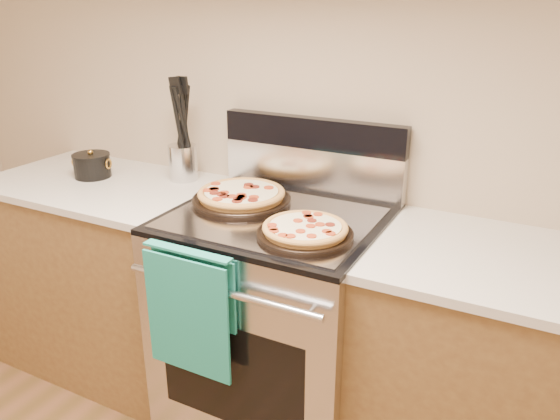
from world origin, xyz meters
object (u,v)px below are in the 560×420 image
at_px(range_body, 276,327).
at_px(utensil_crock, 183,162).
at_px(saucepan, 92,166).
at_px(pepperoni_pizza_front, 305,230).
at_px(pepperoni_pizza_back, 241,196).

bearing_deg(range_body, utensil_crock, 159.09).
height_order(range_body, utensil_crock, utensil_crock).
bearing_deg(range_body, saucepan, 176.28).
bearing_deg(pepperoni_pizza_front, range_body, 143.46).
distance_m(pepperoni_pizza_back, saucepan, 0.78).
xyz_separation_m(range_body, saucepan, (-0.96, 0.06, 0.51)).
bearing_deg(range_body, pepperoni_pizza_back, 163.96).
xyz_separation_m(pepperoni_pizza_front, utensil_crock, (-0.75, 0.35, 0.04)).
bearing_deg(utensil_crock, pepperoni_pizza_back, -22.97).
distance_m(pepperoni_pizza_back, pepperoni_pizza_front, 0.39).
bearing_deg(saucepan, pepperoni_pizza_front, -9.64).
relative_size(pepperoni_pizza_back, saucepan, 2.36).
xyz_separation_m(pepperoni_pizza_front, saucepan, (-1.13, 0.19, 0.01)).
bearing_deg(pepperoni_pizza_back, utensil_crock, 157.03).
bearing_deg(saucepan, pepperoni_pizza_back, -0.86).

